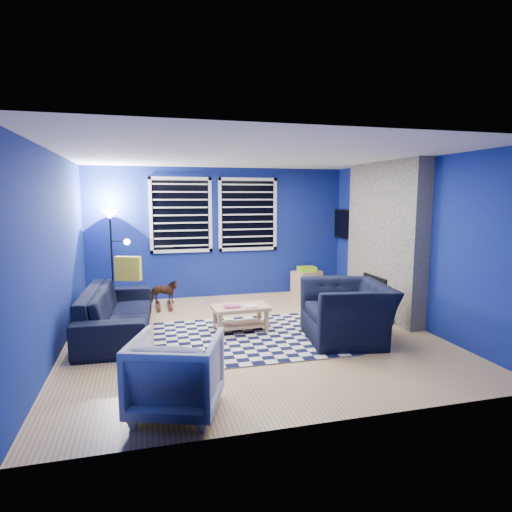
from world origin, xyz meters
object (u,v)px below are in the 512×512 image
(armchair_bent, at_px, (176,374))
(coffee_table, at_px, (240,313))
(armchair_big, at_px, (347,312))
(cabinet, at_px, (307,281))
(sofa, at_px, (117,311))
(rocking_horse, at_px, (164,292))
(tv, at_px, (347,225))
(floor_lamp, at_px, (112,228))

(armchair_bent, relative_size, coffee_table, 0.96)
(armchair_big, height_order, armchair_bent, armchair_big)
(cabinet, bearing_deg, sofa, -174.12)
(armchair_bent, distance_m, rocking_horse, 3.77)
(armchair_bent, bearing_deg, tv, -113.45)
(tv, height_order, armchair_bent, tv)
(sofa, distance_m, coffee_table, 1.75)
(tv, relative_size, cabinet, 1.56)
(sofa, xyz_separation_m, rocking_horse, (0.70, 1.29, -0.05))
(sofa, xyz_separation_m, armchair_big, (3.04, -1.07, 0.06))
(tv, bearing_deg, armchair_bent, -132.52)
(coffee_table, height_order, cabinet, cabinet)
(rocking_horse, bearing_deg, armchair_big, -122.61)
(coffee_table, xyz_separation_m, cabinet, (1.85, 2.10, -0.04))
(floor_lamp, bearing_deg, armchair_big, -41.06)
(tv, bearing_deg, coffee_table, -144.31)
(floor_lamp, bearing_deg, coffee_table, -48.12)
(armchair_bent, bearing_deg, sofa, -56.38)
(tv, bearing_deg, rocking_horse, -176.82)
(cabinet, height_order, floor_lamp, floor_lamp)
(rocking_horse, bearing_deg, floor_lamp, 76.07)
(sofa, height_order, floor_lamp, floor_lamp)
(armchair_big, relative_size, coffee_table, 1.47)
(sofa, height_order, armchair_bent, armchair_bent)
(tv, relative_size, rocking_horse, 1.98)
(cabinet, bearing_deg, floor_lamp, 160.28)
(sofa, bearing_deg, armchair_bent, -162.83)
(tv, distance_m, armchair_big, 3.01)
(armchair_big, relative_size, floor_lamp, 0.70)
(tv, xyz_separation_m, cabinet, (-0.73, 0.25, -1.16))
(armchair_big, relative_size, armchair_bent, 1.53)
(tv, height_order, cabinet, tv)
(floor_lamp, bearing_deg, sofa, -85.19)
(armchair_bent, bearing_deg, coffee_table, -97.64)
(sofa, xyz_separation_m, armchair_bent, (0.64, -2.48, 0.03))
(rocking_horse, xyz_separation_m, coffee_table, (1.01, -1.65, -0.01))
(armchair_big, distance_m, coffee_table, 1.51)
(sofa, xyz_separation_m, floor_lamp, (-0.14, 1.71, 1.08))
(cabinet, distance_m, floor_lamp, 3.88)
(armchair_big, distance_m, armchair_bent, 2.79)
(coffee_table, bearing_deg, armchair_bent, -116.71)
(armchair_bent, relative_size, cabinet, 1.22)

